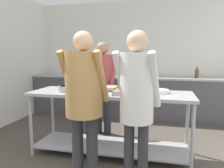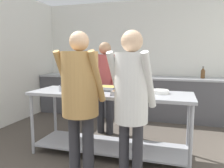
{
  "view_description": "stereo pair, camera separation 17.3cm",
  "coord_description": "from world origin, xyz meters",
  "px_view_note": "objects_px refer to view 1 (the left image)",
  "views": [
    {
      "loc": [
        0.69,
        -1.18,
        1.4
      ],
      "look_at": [
        -0.01,
        1.79,
        0.99
      ],
      "focal_mm": 35.0,
      "sensor_mm": 36.0,
      "label": 1
    },
    {
      "loc": [
        0.86,
        -1.13,
        1.4
      ],
      "look_at": [
        -0.01,
        1.79,
        0.99
      ],
      "focal_mm": 35.0,
      "sensor_mm": 36.0,
      "label": 2
    }
  ],
  "objects_px": {
    "sauce_pan": "(67,88)",
    "water_bottle": "(197,73)",
    "plate_stack": "(160,91)",
    "cook_behind_counter": "(103,79)",
    "serving_tray_roast": "(130,93)",
    "serving_tray_vegetables": "(102,88)",
    "guest_serving_left": "(137,94)",
    "guest_serving_right": "(84,92)"
  },
  "relations": [
    {
      "from": "serving_tray_vegetables",
      "to": "guest_serving_right",
      "type": "xyz_separation_m",
      "value": [
        0.05,
        -0.87,
        0.09
      ]
    },
    {
      "from": "serving_tray_vegetables",
      "to": "serving_tray_roast",
      "type": "distance_m",
      "value": 0.55
    },
    {
      "from": "sauce_pan",
      "to": "cook_behind_counter",
      "type": "xyz_separation_m",
      "value": [
        0.28,
        0.87,
        0.05
      ]
    },
    {
      "from": "serving_tray_vegetables",
      "to": "serving_tray_roast",
      "type": "height_order",
      "value": "same"
    },
    {
      "from": "serving_tray_roast",
      "to": "water_bottle",
      "type": "xyz_separation_m",
      "value": [
        1.09,
        2.15,
        0.11
      ]
    },
    {
      "from": "sauce_pan",
      "to": "cook_behind_counter",
      "type": "relative_size",
      "value": 0.22
    },
    {
      "from": "guest_serving_left",
      "to": "water_bottle",
      "type": "bearing_deg",
      "value": 71.51
    },
    {
      "from": "serving_tray_roast",
      "to": "water_bottle",
      "type": "bearing_deg",
      "value": 63.08
    },
    {
      "from": "guest_serving_left",
      "to": "guest_serving_right",
      "type": "distance_m",
      "value": 0.58
    },
    {
      "from": "serving_tray_roast",
      "to": "cook_behind_counter",
      "type": "xyz_separation_m",
      "value": [
        -0.62,
        0.9,
        0.07
      ]
    },
    {
      "from": "plate_stack",
      "to": "water_bottle",
      "type": "relative_size",
      "value": 1.04
    },
    {
      "from": "sauce_pan",
      "to": "guest_serving_left",
      "type": "relative_size",
      "value": 0.22
    },
    {
      "from": "cook_behind_counter",
      "to": "water_bottle",
      "type": "distance_m",
      "value": 2.12
    },
    {
      "from": "serving_tray_roast",
      "to": "guest_serving_left",
      "type": "xyz_separation_m",
      "value": [
        0.16,
        -0.63,
        0.1
      ]
    },
    {
      "from": "sauce_pan",
      "to": "cook_behind_counter",
      "type": "distance_m",
      "value": 0.91
    },
    {
      "from": "guest_serving_left",
      "to": "water_bottle",
      "type": "height_order",
      "value": "guest_serving_left"
    },
    {
      "from": "serving_tray_vegetables",
      "to": "plate_stack",
      "type": "height_order",
      "value": "serving_tray_vegetables"
    },
    {
      "from": "sauce_pan",
      "to": "cook_behind_counter",
      "type": "bearing_deg",
      "value": 72.39
    },
    {
      "from": "serving_tray_roast",
      "to": "cook_behind_counter",
      "type": "bearing_deg",
      "value": 124.69
    },
    {
      "from": "sauce_pan",
      "to": "guest_serving_left",
      "type": "xyz_separation_m",
      "value": [
        1.06,
        -0.67,
        0.08
      ]
    },
    {
      "from": "guest_serving_right",
      "to": "cook_behind_counter",
      "type": "xyz_separation_m",
      "value": [
        -0.21,
        1.47,
        -0.02
      ]
    },
    {
      "from": "serving_tray_vegetables",
      "to": "plate_stack",
      "type": "bearing_deg",
      "value": -5.52
    },
    {
      "from": "cook_behind_counter",
      "to": "sauce_pan",
      "type": "bearing_deg",
      "value": -107.61
    },
    {
      "from": "serving_tray_vegetables",
      "to": "cook_behind_counter",
      "type": "relative_size",
      "value": 0.27
    },
    {
      "from": "guest_serving_right",
      "to": "water_bottle",
      "type": "xyz_separation_m",
      "value": [
        1.5,
        2.72,
        0.02
      ]
    },
    {
      "from": "plate_stack",
      "to": "cook_behind_counter",
      "type": "distance_m",
      "value": 1.2
    },
    {
      "from": "serving_tray_roast",
      "to": "water_bottle",
      "type": "height_order",
      "value": "water_bottle"
    },
    {
      "from": "sauce_pan",
      "to": "serving_tray_vegetables",
      "type": "relative_size",
      "value": 0.83
    },
    {
      "from": "guest_serving_left",
      "to": "sauce_pan",
      "type": "bearing_deg",
      "value": 147.8
    },
    {
      "from": "sauce_pan",
      "to": "serving_tray_roast",
      "type": "height_order",
      "value": "sauce_pan"
    },
    {
      "from": "sauce_pan",
      "to": "water_bottle",
      "type": "distance_m",
      "value": 2.91
    },
    {
      "from": "guest_serving_right",
      "to": "cook_behind_counter",
      "type": "bearing_deg",
      "value": 98.1
    },
    {
      "from": "plate_stack",
      "to": "serving_tray_roast",
      "type": "bearing_deg",
      "value": -149.21
    },
    {
      "from": "serving_tray_roast",
      "to": "plate_stack",
      "type": "distance_m",
      "value": 0.43
    },
    {
      "from": "guest_serving_right",
      "to": "cook_behind_counter",
      "type": "height_order",
      "value": "guest_serving_right"
    },
    {
      "from": "serving_tray_roast",
      "to": "cook_behind_counter",
      "type": "distance_m",
      "value": 1.09
    },
    {
      "from": "serving_tray_roast",
      "to": "cook_behind_counter",
      "type": "relative_size",
      "value": 0.26
    },
    {
      "from": "cook_behind_counter",
      "to": "water_bottle",
      "type": "height_order",
      "value": "cook_behind_counter"
    },
    {
      "from": "sauce_pan",
      "to": "serving_tray_vegetables",
      "type": "xyz_separation_m",
      "value": [
        0.43,
        0.27,
        -0.02
      ]
    },
    {
      "from": "serving_tray_vegetables",
      "to": "guest_serving_right",
      "type": "bearing_deg",
      "value": -86.67
    },
    {
      "from": "serving_tray_vegetables",
      "to": "guest_serving_left",
      "type": "relative_size",
      "value": 0.27
    },
    {
      "from": "serving_tray_vegetables",
      "to": "water_bottle",
      "type": "height_order",
      "value": "water_bottle"
    }
  ]
}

